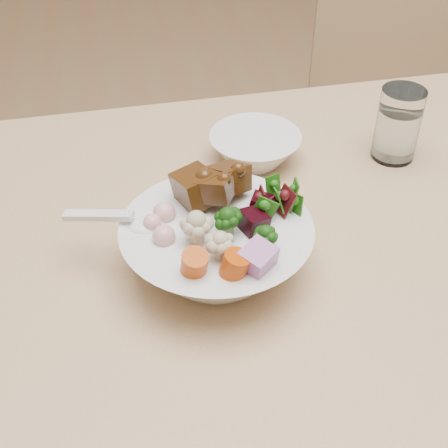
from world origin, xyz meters
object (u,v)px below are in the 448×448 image
object	(u,v)px
side_bowl	(255,149)
water_glass	(397,127)
chair_far	(391,121)
food_bowl	(218,244)

from	to	relation	value
side_bowl	water_glass	bearing A→B (deg)	-6.98
chair_far	food_bowl	size ratio (longest dim) A/B	3.69
chair_far	side_bowl	distance (m)	0.66
water_glass	side_bowl	size ratio (longest dim) A/B	0.81
side_bowl	food_bowl	bearing A→B (deg)	-114.05
food_bowl	side_bowl	world-z (taller)	food_bowl
water_glass	food_bowl	bearing A→B (deg)	-148.02
chair_far	food_bowl	distance (m)	0.86
chair_far	water_glass	bearing A→B (deg)	-104.82
chair_far	water_glass	xyz separation A→B (m)	(-0.23, -0.45, 0.28)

